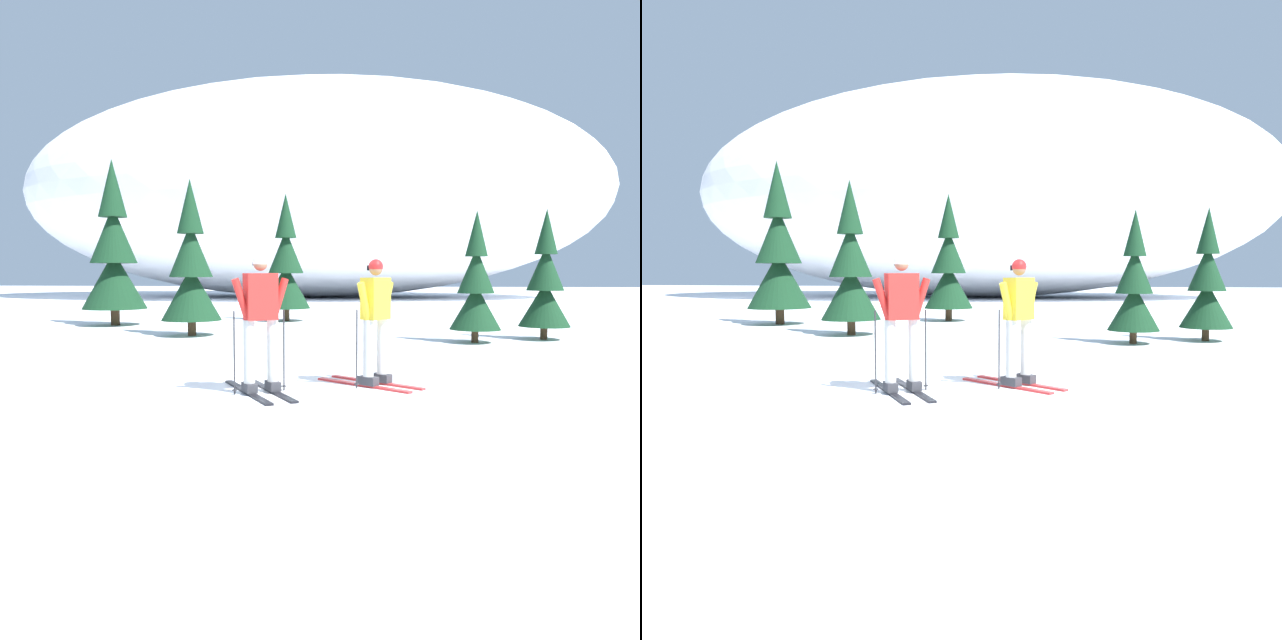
{
  "view_description": "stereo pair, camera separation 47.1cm",
  "coord_description": "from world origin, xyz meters",
  "views": [
    {
      "loc": [
        1.75,
        -8.87,
        1.6
      ],
      "look_at": [
        0.85,
        -0.52,
        0.95
      ],
      "focal_mm": 34.93,
      "sensor_mm": 36.0,
      "label": 1
    },
    {
      "loc": [
        2.22,
        -8.8,
        1.6
      ],
      "look_at": [
        0.85,
        -0.52,
        0.95
      ],
      "focal_mm": 34.93,
      "sensor_mm": 36.0,
      "label": 2
    }
  ],
  "objects": [
    {
      "name": "ground_plane",
      "position": [
        0.0,
        0.0,
        0.0
      ],
      "size": [
        120.0,
        120.0,
        0.0
      ],
      "primitive_type": "plane",
      "color": "white"
    },
    {
      "name": "skier_red_jacket",
      "position": [
        0.1,
        -0.88,
        0.97
      ],
      "size": [
        1.27,
        1.75,
        1.84
      ],
      "color": "black",
      "rests_on": "ground"
    },
    {
      "name": "skier_yellow_jacket",
      "position": [
        1.58,
        -0.16,
        0.93
      ],
      "size": [
        1.55,
        1.29,
        1.78
      ],
      "color": "red",
      "rests_on": "ground"
    },
    {
      "name": "pine_tree_far_left",
      "position": [
        -6.4,
        9.03,
        2.07
      ],
      "size": [
        1.91,
        1.91,
        4.95
      ],
      "color": "#47301E",
      "rests_on": "ground"
    },
    {
      "name": "pine_tree_center_left",
      "position": [
        -3.14,
        6.28,
        1.63
      ],
      "size": [
        1.51,
        1.51,
        3.91
      ],
      "color": "#47301E",
      "rests_on": "ground"
    },
    {
      "name": "pine_tree_center",
      "position": [
        -1.55,
        11.23,
        1.73
      ],
      "size": [
        1.6,
        1.6,
        4.14
      ],
      "color": "#47301E",
      "rests_on": "ground"
    },
    {
      "name": "pine_tree_center_right",
      "position": [
        3.73,
        5.46,
        1.25
      ],
      "size": [
        1.15,
        1.15,
        2.98
      ],
      "color": "#47301E",
      "rests_on": "ground"
    },
    {
      "name": "pine_tree_far_right",
      "position": [
        5.45,
        6.31,
        1.29
      ],
      "size": [
        1.19,
        1.19,
        3.09
      ],
      "color": "#47301E",
      "rests_on": "ground"
    },
    {
      "name": "snow_ridge_background",
      "position": [
        -3.22,
        31.09,
        6.71
      ],
      "size": [
        37.22,
        19.26,
        13.42
      ],
      "primitive_type": "ellipsoid",
      "color": "white",
      "rests_on": "ground"
    }
  ]
}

